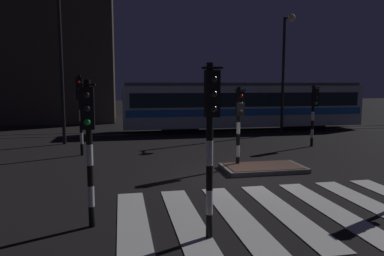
{
  "coord_description": "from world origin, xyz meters",
  "views": [
    {
      "loc": [
        -3.92,
        -11.41,
        3.16
      ],
      "look_at": [
        -1.12,
        2.79,
        1.4
      ],
      "focal_mm": 33.9,
      "sensor_mm": 36.0,
      "label": 1
    }
  ],
  "objects_px": {
    "traffic_light_median_centre": "(239,115)",
    "traffic_light_corner_far_right": "(314,107)",
    "traffic_light_corner_far_left": "(80,103)",
    "street_lamp_trackside_right": "(285,60)",
    "street_lamp_trackside_left": "(60,49)",
    "tram": "(244,105)",
    "traffic_light_kerb_mid_left": "(211,125)",
    "traffic_light_corner_near_left": "(89,132)"
  },
  "relations": [
    {
      "from": "traffic_light_corner_near_left",
      "to": "street_lamp_trackside_right",
      "type": "distance_m",
      "value": 17.1
    },
    {
      "from": "traffic_light_corner_near_left",
      "to": "traffic_light_corner_far_left",
      "type": "bearing_deg",
      "value": 97.01
    },
    {
      "from": "traffic_light_corner_far_left",
      "to": "traffic_light_corner_near_left",
      "type": "relative_size",
      "value": 1.09
    },
    {
      "from": "traffic_light_median_centre",
      "to": "traffic_light_corner_far_right",
      "type": "height_order",
      "value": "traffic_light_corner_far_right"
    },
    {
      "from": "traffic_light_corner_far_left",
      "to": "tram",
      "type": "relative_size",
      "value": 0.22
    },
    {
      "from": "traffic_light_median_centre",
      "to": "street_lamp_trackside_left",
      "type": "height_order",
      "value": "street_lamp_trackside_left"
    },
    {
      "from": "traffic_light_corner_far_left",
      "to": "traffic_light_kerb_mid_left",
      "type": "distance_m",
      "value": 10.2
    },
    {
      "from": "traffic_light_corner_far_left",
      "to": "traffic_light_corner_near_left",
      "type": "xyz_separation_m",
      "value": [
        1.05,
        -8.5,
        -0.2
      ]
    },
    {
      "from": "traffic_light_kerb_mid_left",
      "to": "street_lamp_trackside_right",
      "type": "relative_size",
      "value": 0.49
    },
    {
      "from": "traffic_light_median_centre",
      "to": "tram",
      "type": "distance_m",
      "value": 11.42
    },
    {
      "from": "traffic_light_corner_far_right",
      "to": "street_lamp_trackside_left",
      "type": "height_order",
      "value": "street_lamp_trackside_left"
    },
    {
      "from": "street_lamp_trackside_left",
      "to": "street_lamp_trackside_right",
      "type": "xyz_separation_m",
      "value": [
        12.97,
        1.4,
        -0.3
      ]
    },
    {
      "from": "traffic_light_corner_far_left",
      "to": "street_lamp_trackside_right",
      "type": "distance_m",
      "value": 12.82
    },
    {
      "from": "street_lamp_trackside_left",
      "to": "tram",
      "type": "height_order",
      "value": "street_lamp_trackside_left"
    },
    {
      "from": "traffic_light_kerb_mid_left",
      "to": "street_lamp_trackside_left",
      "type": "bearing_deg",
      "value": 110.1
    },
    {
      "from": "traffic_light_corner_far_left",
      "to": "street_lamp_trackside_right",
      "type": "xyz_separation_m",
      "value": [
        11.75,
        4.6,
        2.25
      ]
    },
    {
      "from": "traffic_light_corner_far_right",
      "to": "street_lamp_trackside_left",
      "type": "bearing_deg",
      "value": 166.17
    },
    {
      "from": "traffic_light_median_centre",
      "to": "street_lamp_trackside_left",
      "type": "xyz_separation_m",
      "value": [
        -7.26,
        6.91,
        2.89
      ]
    },
    {
      "from": "street_lamp_trackside_right",
      "to": "tram",
      "type": "height_order",
      "value": "street_lamp_trackside_right"
    },
    {
      "from": "traffic_light_median_centre",
      "to": "traffic_light_corner_far_right",
      "type": "relative_size",
      "value": 0.99
    },
    {
      "from": "traffic_light_corner_near_left",
      "to": "street_lamp_trackside_right",
      "type": "bearing_deg",
      "value": 50.76
    },
    {
      "from": "street_lamp_trackside_left",
      "to": "tram",
      "type": "xyz_separation_m",
      "value": [
        11.21,
        3.8,
        -3.15
      ]
    },
    {
      "from": "street_lamp_trackside_right",
      "to": "traffic_light_corner_near_left",
      "type": "bearing_deg",
      "value": -129.24
    },
    {
      "from": "traffic_light_corner_near_left",
      "to": "street_lamp_trackside_right",
      "type": "height_order",
      "value": "street_lamp_trackside_right"
    },
    {
      "from": "traffic_light_kerb_mid_left",
      "to": "traffic_light_corner_near_left",
      "type": "relative_size",
      "value": 1.1
    },
    {
      "from": "traffic_light_corner_far_right",
      "to": "street_lamp_trackside_right",
      "type": "height_order",
      "value": "street_lamp_trackside_right"
    },
    {
      "from": "traffic_light_corner_far_right",
      "to": "traffic_light_kerb_mid_left",
      "type": "height_order",
      "value": "traffic_light_kerb_mid_left"
    },
    {
      "from": "traffic_light_median_centre",
      "to": "tram",
      "type": "height_order",
      "value": "tram"
    },
    {
      "from": "traffic_light_corner_far_right",
      "to": "traffic_light_corner_near_left",
      "type": "xyz_separation_m",
      "value": [
        -10.2,
        -8.64,
        0.11
      ]
    },
    {
      "from": "traffic_light_median_centre",
      "to": "street_lamp_trackside_left",
      "type": "relative_size",
      "value": 0.39
    },
    {
      "from": "traffic_light_corner_far_right",
      "to": "street_lamp_trackside_left",
      "type": "xyz_separation_m",
      "value": [
        -12.47,
        3.07,
        2.86
      ]
    },
    {
      "from": "traffic_light_corner_near_left",
      "to": "traffic_light_median_centre",
      "type": "bearing_deg",
      "value": 43.9
    },
    {
      "from": "traffic_light_kerb_mid_left",
      "to": "traffic_light_corner_far_right",
      "type": "bearing_deg",
      "value": 51.36
    },
    {
      "from": "traffic_light_corner_far_left",
      "to": "traffic_light_kerb_mid_left",
      "type": "bearing_deg",
      "value": -70.16
    },
    {
      "from": "street_lamp_trackside_left",
      "to": "street_lamp_trackside_right",
      "type": "height_order",
      "value": "street_lamp_trackside_left"
    },
    {
      "from": "traffic_light_corner_far_left",
      "to": "traffic_light_kerb_mid_left",
      "type": "height_order",
      "value": "traffic_light_kerb_mid_left"
    },
    {
      "from": "traffic_light_corner_far_left",
      "to": "street_lamp_trackside_left",
      "type": "height_order",
      "value": "street_lamp_trackside_left"
    },
    {
      "from": "traffic_light_corner_near_left",
      "to": "street_lamp_trackside_left",
      "type": "xyz_separation_m",
      "value": [
        -2.27,
        11.71,
        2.75
      ]
    },
    {
      "from": "traffic_light_corner_far_right",
      "to": "street_lamp_trackside_right",
      "type": "distance_m",
      "value": 5.17
    },
    {
      "from": "traffic_light_median_centre",
      "to": "traffic_light_corner_far_right",
      "type": "xyz_separation_m",
      "value": [
        5.21,
        3.84,
        0.03
      ]
    },
    {
      "from": "street_lamp_trackside_right",
      "to": "traffic_light_median_centre",
      "type": "bearing_deg",
      "value": -124.54
    },
    {
      "from": "traffic_light_kerb_mid_left",
      "to": "street_lamp_trackside_left",
      "type": "height_order",
      "value": "street_lamp_trackside_left"
    }
  ]
}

